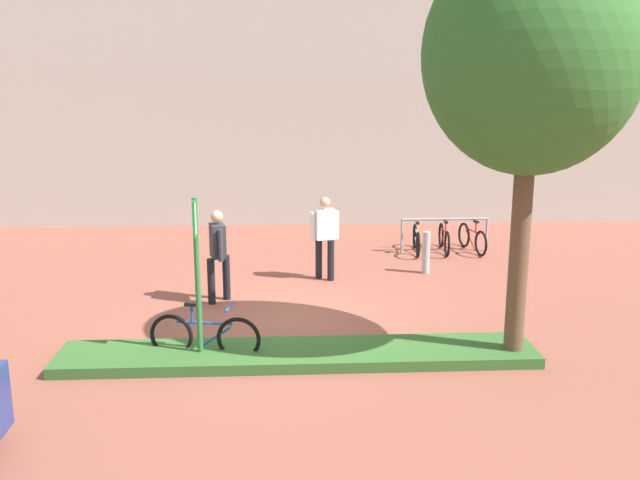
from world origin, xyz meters
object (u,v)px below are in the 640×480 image
at_px(parking_sign_post, 197,256).
at_px(person_suited_navy, 218,250).
at_px(bike_at_sign, 205,336).
at_px(bollard_steel, 426,252).
at_px(person_shirt_blue, 325,233).
at_px(tree_sidewalk, 532,56).
at_px(bike_rack_cluster, 444,238).

xyz_separation_m(parking_sign_post, person_suited_navy, (0.03, 2.86, -0.61)).
bearing_deg(bike_at_sign, bollard_steel, 46.81).
relative_size(bollard_steel, person_suited_navy, 0.52).
bearing_deg(bollard_steel, parking_sign_post, -132.76).
xyz_separation_m(parking_sign_post, bollard_steel, (4.25, 4.60, -1.14)).
height_order(person_suited_navy, person_shirt_blue, same).
bearing_deg(tree_sidewalk, parking_sign_post, 178.35).
height_order(parking_sign_post, bike_rack_cluster, parking_sign_post).
height_order(bike_at_sign, bike_rack_cluster, bike_at_sign).
xyz_separation_m(tree_sidewalk, person_suited_navy, (-4.56, 2.99, -3.35)).
height_order(parking_sign_post, person_suited_navy, parking_sign_post).
bearing_deg(tree_sidewalk, bike_rack_cluster, 85.81).
bearing_deg(parking_sign_post, person_shirt_blue, 63.98).
bearing_deg(bike_rack_cluster, person_suited_navy, -144.69).
relative_size(tree_sidewalk, person_shirt_blue, 3.48).
distance_m(parking_sign_post, bike_rack_cluster, 8.28).
distance_m(parking_sign_post, person_shirt_blue, 4.76).
bearing_deg(bollard_steel, person_shirt_blue, -170.78).
bearing_deg(parking_sign_post, bollard_steel, 47.24).
xyz_separation_m(bike_at_sign, person_shirt_blue, (2.02, 4.12, 0.63)).
bearing_deg(person_suited_navy, bike_at_sign, -89.37).
distance_m(parking_sign_post, bollard_steel, 6.37).
distance_m(bollard_steel, person_shirt_blue, 2.27).
bearing_deg(person_shirt_blue, bike_at_sign, -116.10).
bearing_deg(tree_sidewalk, bollard_steel, 94.04).
bearing_deg(bollard_steel, person_suited_navy, -157.61).
height_order(tree_sidewalk, parking_sign_post, tree_sidewalk).
xyz_separation_m(tree_sidewalk, bike_at_sign, (-4.53, 0.26, -3.99)).
xyz_separation_m(parking_sign_post, bike_rack_cluster, (5.07, 6.43, -1.24)).
bearing_deg(person_suited_navy, person_shirt_blue, 34.13).
bearing_deg(tree_sidewalk, person_suited_navy, 146.76).
xyz_separation_m(tree_sidewalk, parking_sign_post, (-4.59, 0.13, -2.75)).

